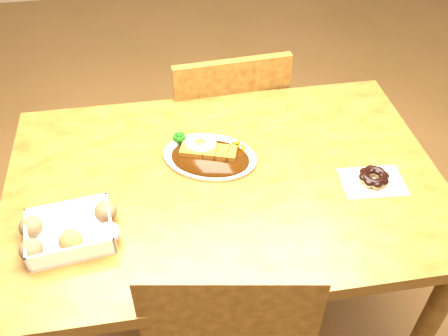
{
  "coord_description": "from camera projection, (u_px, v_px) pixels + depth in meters",
  "views": [
    {
      "loc": [
        -0.16,
        -0.98,
        1.71
      ],
      "look_at": [
        -0.01,
        -0.03,
        0.81
      ],
      "focal_mm": 40.0,
      "sensor_mm": 36.0,
      "label": 1
    }
  ],
  "objects": [
    {
      "name": "donut_box",
      "position": [
        70.0,
        231.0,
        1.21
      ],
      "size": [
        0.24,
        0.18,
        0.06
      ],
      "rotation": [
        0.0,
        0.0,
        0.13
      ],
      "color": "white",
      "rests_on": "table"
    },
    {
      "name": "ground",
      "position": [
        224.0,
        319.0,
        1.89
      ],
      "size": [
        6.0,
        6.0,
        0.0
      ],
      "primitive_type": "plane",
      "color": "brown",
      "rests_on": "ground"
    },
    {
      "name": "chair_far",
      "position": [
        224.0,
        132.0,
        1.96
      ],
      "size": [
        0.45,
        0.45,
        0.87
      ],
      "rotation": [
        0.0,
        0.0,
        3.21
      ],
      "color": "#492B0E",
      "rests_on": "ground"
    },
    {
      "name": "table",
      "position": [
        225.0,
        202.0,
        1.45
      ],
      "size": [
        1.2,
        0.8,
        0.75
      ],
      "color": "#492B0E",
      "rests_on": "ground"
    },
    {
      "name": "pon_de_ring",
      "position": [
        374.0,
        178.0,
        1.36
      ],
      "size": [
        0.18,
        0.13,
        0.03
      ],
      "rotation": [
        0.0,
        0.0,
        -0.07
      ],
      "color": "silver",
      "rests_on": "table"
    },
    {
      "name": "katsu_curry_plate",
      "position": [
        208.0,
        154.0,
        1.44
      ],
      "size": [
        0.32,
        0.28,
        0.05
      ],
      "rotation": [
        0.0,
        0.0,
        -0.39
      ],
      "color": "white",
      "rests_on": "table"
    }
  ]
}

